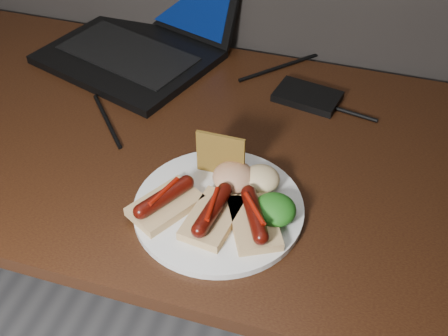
% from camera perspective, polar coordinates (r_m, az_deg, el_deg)
% --- Properties ---
extents(desk, '(1.40, 0.70, 0.75)m').
position_cam_1_polar(desk, '(1.16, -8.42, 0.42)').
color(desk, '#371E0D').
rests_on(desk, ground).
extents(laptop, '(0.45, 0.46, 0.25)m').
position_cam_1_polar(laptop, '(1.33, -8.10, 13.76)').
color(laptop, black).
rests_on(laptop, desk).
extents(hard_drive, '(0.14, 0.10, 0.02)m').
position_cam_1_polar(hard_drive, '(1.18, 8.47, 7.21)').
color(hard_drive, black).
rests_on(hard_drive, desk).
extents(desk_cables, '(0.98, 0.45, 0.01)m').
position_cam_1_polar(desk_cables, '(1.23, -6.66, 8.69)').
color(desk_cables, black).
rests_on(desk_cables, desk).
extents(plate, '(0.34, 0.34, 0.01)m').
position_cam_1_polar(plate, '(0.93, -0.55, -4.08)').
color(plate, silver).
rests_on(plate, desk).
extents(bread_sausage_left, '(0.12, 0.13, 0.04)m').
position_cam_1_polar(bread_sausage_left, '(0.92, -6.04, -3.42)').
color(bread_sausage_left, '#D9BB7F').
rests_on(bread_sausage_left, plate).
extents(bread_sausage_center, '(0.08, 0.12, 0.04)m').
position_cam_1_polar(bread_sausage_center, '(0.89, -1.18, -4.73)').
color(bread_sausage_center, '#D9BB7F').
rests_on(bread_sausage_center, plate).
extents(bread_sausage_right, '(0.11, 0.13, 0.04)m').
position_cam_1_polar(bread_sausage_right, '(0.89, 3.08, -5.20)').
color(bread_sausage_right, '#D9BB7F').
rests_on(bread_sausage_right, plate).
extents(crispbread, '(0.09, 0.01, 0.08)m').
position_cam_1_polar(crispbread, '(0.96, -0.35, 1.36)').
color(crispbread, olive).
rests_on(crispbread, plate).
extents(salad_greens, '(0.07, 0.07, 0.04)m').
position_cam_1_polar(salad_greens, '(0.90, 5.16, -4.23)').
color(salad_greens, '#1C5C12').
rests_on(salad_greens, plate).
extents(salsa_mound, '(0.07, 0.07, 0.04)m').
position_cam_1_polar(salsa_mound, '(0.95, 0.98, -0.89)').
color(salsa_mound, '#9A200F').
rests_on(salsa_mound, plate).
extents(coleslaw_mound, '(0.06, 0.06, 0.04)m').
position_cam_1_polar(coleslaw_mound, '(0.95, 3.79, -1.09)').
color(coleslaw_mound, beige).
rests_on(coleslaw_mound, plate).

